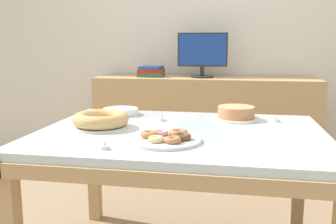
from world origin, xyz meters
TOP-DOWN VIEW (x-y plane):
  - wall_back at (0.00, 1.74)m, footprint 8.00×0.10m
  - dining_table at (0.00, 0.00)m, footprint 1.42×1.06m
  - sideboard at (0.00, 1.44)m, footprint 1.89×0.44m
  - computer_monitor at (-0.03, 1.44)m, footprint 0.42×0.20m
  - book_stack at (-0.47, 1.44)m, footprint 0.23×0.19m
  - cake_chocolate_round at (0.26, 0.32)m, footprint 0.26×0.26m
  - cake_golden_bundt at (-0.41, -0.02)m, footprint 0.28×0.28m
  - pastry_platter at (-0.04, -0.22)m, footprint 0.32×0.32m
  - plate_stack at (-0.42, 0.35)m, footprint 0.21×0.21m
  - tealight_centre at (-0.25, -0.39)m, footprint 0.04×0.04m
  - tealight_near_cakes at (-0.14, 0.21)m, footprint 0.04×0.04m
  - tealight_left_edge at (0.48, 0.30)m, footprint 0.04×0.04m

SIDE VIEW (x-z plane):
  - sideboard at x=0.00m, z-range 0.00..0.87m
  - dining_table at x=0.00m, z-range 0.28..1.02m
  - tealight_centre at x=-0.25m, z-range 0.73..0.77m
  - tealight_near_cakes at x=-0.14m, z-range 0.73..0.77m
  - tealight_left_edge at x=0.48m, z-range 0.73..0.77m
  - pastry_platter at x=-0.04m, z-range 0.73..0.77m
  - plate_stack at x=-0.42m, z-range 0.74..0.78m
  - cake_chocolate_round at x=0.26m, z-range 0.73..0.81m
  - cake_golden_bundt at x=-0.41m, z-range 0.74..0.82m
  - book_stack at x=-0.47m, z-range 0.87..0.97m
  - computer_monitor at x=-0.03m, z-range 0.88..1.25m
  - wall_back at x=0.00m, z-range 0.00..2.60m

